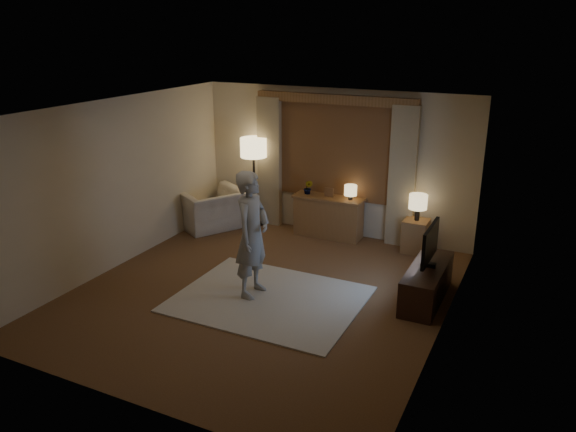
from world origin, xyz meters
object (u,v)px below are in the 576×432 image
Objects in this scene: sideboard at (328,218)px; tv_stand at (427,283)px; armchair at (212,209)px; person at (252,234)px; side_table at (415,236)px.

sideboard is 2.74m from tv_stand.
armchair is at bearing 164.61° from tv_stand.
sideboard is 2.67m from person.
tv_stand is (4.27, -1.18, -0.11)m from armchair.
person is at bearing -91.79° from sideboard.
tv_stand is 2.49m from person.
tv_stand is at bearing 105.04° from armchair.
person is (-1.67, -2.56, 0.63)m from side_table.
armchair is 2.97m from person.
person reaches higher than tv_stand.
side_table is (1.59, -0.05, -0.07)m from sideboard.
armchair is 0.80× the size of tv_stand.
armchair is at bearing -166.06° from sideboard.
sideboard is at bearing 178.19° from side_table.
armchair reaches higher than tv_stand.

